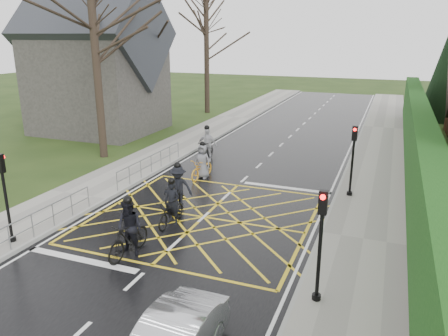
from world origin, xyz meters
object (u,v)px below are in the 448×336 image
Objects in this scene: cyclist_front at (207,148)px; cyclist_lead at (202,166)px; cyclist_back at (129,233)px; cyclist_rear at (171,210)px; cyclist_mid at (178,192)px.

cyclist_front reaches higher than cyclist_lead.
cyclist_lead is at bearing 101.80° from cyclist_back.
cyclist_rear is at bearing -78.09° from cyclist_front.
cyclist_back is 4.11m from cyclist_mid.
cyclist_front reaches higher than cyclist_mid.
cyclist_rear is 0.91× the size of cyclist_back.
cyclist_front is 1.05× the size of cyclist_lead.
cyclist_mid is 1.03× the size of cyclist_front.
cyclist_lead is (-0.69, 4.01, -0.08)m from cyclist_mid.
cyclist_back is at bearing -93.04° from cyclist_rear.
cyclist_rear is at bearing -71.87° from cyclist_lead.
cyclist_lead is at bearing -73.51° from cyclist_front.
cyclist_lead is (-1.17, 5.47, 0.05)m from cyclist_rear.
cyclist_lead reaches higher than cyclist_rear.
cyclist_back is at bearing -82.19° from cyclist_front.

